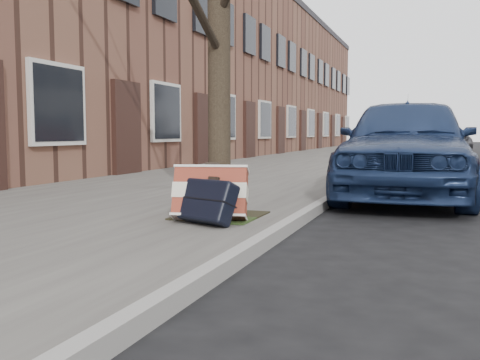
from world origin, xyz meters
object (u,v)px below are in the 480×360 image
(suitcase_navy, at_px, (208,201))
(car_near_front, at_px, (407,146))
(suitcase_red, at_px, (210,193))
(car_near_mid, at_px, (431,143))

(suitcase_navy, relative_size, car_near_front, 0.13)
(suitcase_navy, bearing_deg, suitcase_red, 126.43)
(suitcase_red, bearing_deg, car_near_mid, 68.16)
(suitcase_navy, bearing_deg, car_near_mid, 103.16)
(car_near_mid, bearing_deg, suitcase_navy, -91.30)
(suitcase_red, bearing_deg, car_near_front, 51.94)
(car_near_front, bearing_deg, suitcase_navy, -113.06)
(suitcase_red, bearing_deg, suitcase_navy, -88.26)
(suitcase_navy, height_order, car_near_mid, car_near_mid)
(car_near_mid, bearing_deg, suitcase_red, -91.62)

